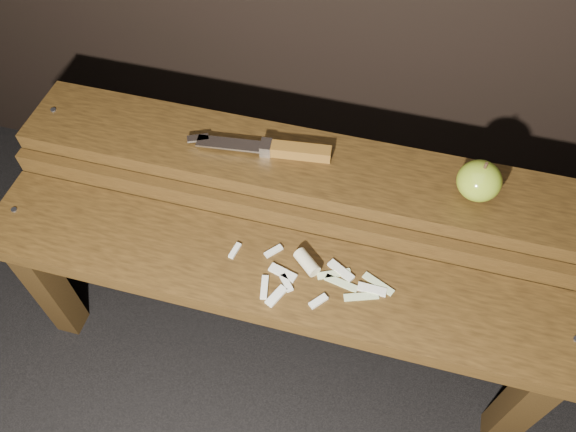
% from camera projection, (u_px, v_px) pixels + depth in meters
% --- Properties ---
extents(ground, '(60.00, 60.00, 0.00)m').
position_uv_depth(ground, '(282.00, 336.00, 1.45)').
color(ground, black).
extents(bench_front_tier, '(1.20, 0.20, 0.42)m').
position_uv_depth(bench_front_tier, '(273.00, 291.00, 1.13)').
color(bench_front_tier, black).
rests_on(bench_front_tier, ground).
extents(bench_rear_tier, '(1.20, 0.21, 0.50)m').
position_uv_depth(bench_rear_tier, '(301.00, 188.00, 1.21)').
color(bench_rear_tier, black).
rests_on(bench_rear_tier, ground).
extents(apple, '(0.08, 0.08, 0.09)m').
position_uv_depth(apple, '(479.00, 181.00, 1.06)').
color(apple, olive).
rests_on(apple, bench_rear_tier).
extents(knife, '(0.30, 0.06, 0.03)m').
position_uv_depth(knife, '(282.00, 149.00, 1.14)').
color(knife, brown).
rests_on(knife, bench_rear_tier).
extents(apple_scraps, '(0.33, 0.14, 0.03)m').
position_uv_depth(apple_scraps, '(313.00, 273.00, 1.07)').
color(apple_scraps, beige).
rests_on(apple_scraps, bench_front_tier).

